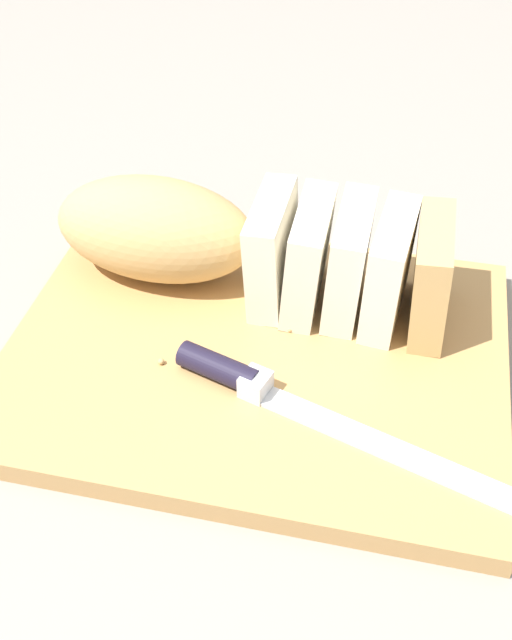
# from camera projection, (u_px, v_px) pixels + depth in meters

# --- Properties ---
(ground_plane) EXTENTS (3.00, 3.00, 0.00)m
(ground_plane) POSITION_uv_depth(u_px,v_px,m) (256.00, 364.00, 0.63)
(ground_plane) COLOR gray
(cutting_board) EXTENTS (0.41, 0.32, 0.02)m
(cutting_board) POSITION_uv_depth(u_px,v_px,m) (256.00, 356.00, 0.63)
(cutting_board) COLOR tan
(cutting_board) RESTS_ON ground_plane
(bread_loaf) EXTENTS (0.35, 0.12, 0.09)m
(bread_loaf) POSITION_uv_depth(u_px,v_px,m) (235.00, 243.00, 0.65)
(bread_loaf) COLOR tan
(bread_loaf) RESTS_ON cutting_board
(bread_knife) EXTENTS (0.26, 0.11, 0.02)m
(bread_knife) POSITION_uv_depth(u_px,v_px,m) (263.00, 389.00, 0.58)
(bread_knife) COLOR silver
(bread_knife) RESTS_ON cutting_board
(crumb_near_knife) EXTENTS (0.00, 0.00, 0.00)m
(crumb_near_knife) POSITION_uv_depth(u_px,v_px,m) (290.00, 330.00, 0.63)
(crumb_near_knife) COLOR tan
(crumb_near_knife) RESTS_ON cutting_board
(crumb_near_loaf) EXTENTS (0.01, 0.01, 0.01)m
(crumb_near_loaf) POSITION_uv_depth(u_px,v_px,m) (161.00, 361.00, 0.61)
(crumb_near_loaf) COLOR tan
(crumb_near_loaf) RESTS_ON cutting_board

